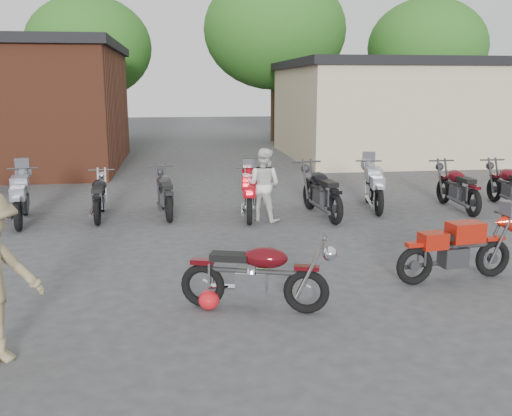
{
  "coord_description": "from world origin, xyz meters",
  "views": [
    {
      "loc": [
        -0.99,
        -7.05,
        2.85
      ],
      "look_at": [
        0.25,
        1.83,
        0.9
      ],
      "focal_mm": 40.0,
      "sensor_mm": 36.0,
      "label": 1
    }
  ],
  "objects": [
    {
      "name": "row_bike_8",
      "position": [
        6.73,
        5.15,
        0.58
      ],
      "size": [
        0.7,
        2.0,
        1.15
      ],
      "primitive_type": null,
      "rotation": [
        0.0,
        0.0,
        1.55
      ],
      "color": "#4E0913",
      "rests_on": "ground"
    },
    {
      "name": "person_light",
      "position": [
        0.8,
        4.66,
        0.78
      ],
      "size": [
        0.95,
        0.91,
        1.55
      ],
      "primitive_type": "imported",
      "rotation": [
        0.0,
        0.0,
        2.55
      ],
      "color": "silver",
      "rests_on": "ground"
    },
    {
      "name": "vintage_motorcycle",
      "position": [
        -0.03,
        -0.22,
        0.54
      ],
      "size": [
        1.95,
        1.14,
        1.08
      ],
      "primitive_type": null,
      "rotation": [
        0.0,
        0.0,
        -0.3
      ],
      "color": "#48090E",
      "rests_on": "ground"
    },
    {
      "name": "row_bike_6",
      "position": [
        3.51,
        5.46,
        0.57
      ],
      "size": [
        0.98,
        2.06,
        1.15
      ],
      "primitive_type": null,
      "rotation": [
        0.0,
        0.0,
        1.4
      ],
      "color": "gray",
      "rests_on": "ground"
    },
    {
      "name": "tree_1",
      "position": [
        -5.0,
        22.0,
        3.7
      ],
      "size": [
        5.92,
        5.92,
        7.4
      ],
      "primitive_type": null,
      "color": "#235717",
      "rests_on": "ground"
    },
    {
      "name": "helmet",
      "position": [
        -0.64,
        -0.1,
        0.13
      ],
      "size": [
        0.35,
        0.35,
        0.25
      ],
      "primitive_type": "ellipsoid",
      "rotation": [
        0.0,
        0.0,
        0.34
      ],
      "color": "red",
      "rests_on": "ground"
    },
    {
      "name": "row_bike_2",
      "position": [
        -2.68,
        5.4,
        0.53
      ],
      "size": [
        0.68,
        1.85,
        1.06
      ],
      "primitive_type": null,
      "rotation": [
        0.0,
        0.0,
        1.61
      ],
      "color": "black",
      "rests_on": "ground"
    },
    {
      "name": "sportbike",
      "position": [
        3.05,
        0.51,
        0.53
      ],
      "size": [
        1.89,
        0.84,
        1.06
      ],
      "primitive_type": null,
      "rotation": [
        0.0,
        0.0,
        0.14
      ],
      "color": "#B01D0E",
      "rests_on": "ground"
    },
    {
      "name": "ground",
      "position": [
        0.0,
        0.0,
        0.0
      ],
      "size": [
        90.0,
        90.0,
        0.0
      ],
      "primitive_type": "plane",
      "color": "#38383B"
    },
    {
      "name": "row_bike_5",
      "position": [
        2.12,
        4.9,
        0.61
      ],
      "size": [
        0.94,
        2.18,
        1.23
      ],
      "primitive_type": null,
      "rotation": [
        0.0,
        0.0,
        1.69
      ],
      "color": "black",
      "rests_on": "ground"
    },
    {
      "name": "row_bike_1",
      "position": [
        -4.25,
        5.18,
        0.58
      ],
      "size": [
        0.97,
        2.08,
        1.16
      ],
      "primitive_type": null,
      "rotation": [
        0.0,
        0.0,
        1.73
      ],
      "color": "gray",
      "rests_on": "ground"
    },
    {
      "name": "tree_3",
      "position": [
        12.0,
        22.0,
        3.8
      ],
      "size": [
        6.08,
        6.08,
        7.6
      ],
      "primitive_type": null,
      "color": "#235717",
      "rests_on": "ground"
    },
    {
      "name": "tree_2",
      "position": [
        4.0,
        22.0,
        4.4
      ],
      "size": [
        7.04,
        7.04,
        8.8
      ],
      "primitive_type": null,
      "color": "#235717",
      "rests_on": "ground"
    },
    {
      "name": "stucco_building",
      "position": [
        8.5,
        15.0,
        1.75
      ],
      "size": [
        10.0,
        8.0,
        3.5
      ],
      "primitive_type": "cube",
      "color": "tan",
      "rests_on": "ground"
    },
    {
      "name": "row_bike_4",
      "position": [
        0.55,
        5.03,
        0.55
      ],
      "size": [
        0.85,
        1.94,
        1.09
      ],
      "primitive_type": null,
      "rotation": [
        0.0,
        0.0,
        1.45
      ],
      "color": "#B00E1A",
      "rests_on": "ground"
    },
    {
      "name": "row_bike_7",
      "position": [
        5.4,
        5.12,
        0.58
      ],
      "size": [
        0.68,
        2.01,
        1.16
      ],
      "primitive_type": null,
      "rotation": [
        0.0,
        0.0,
        1.56
      ],
      "color": "#4C0910",
      "rests_on": "ground"
    },
    {
      "name": "row_bike_3",
      "position": [
        -1.28,
        5.48,
        0.56
      ],
      "size": [
        0.87,
        1.98,
        1.11
      ],
      "primitive_type": null,
      "rotation": [
        0.0,
        0.0,
        1.7
      ],
      "color": "black",
      "rests_on": "ground"
    }
  ]
}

